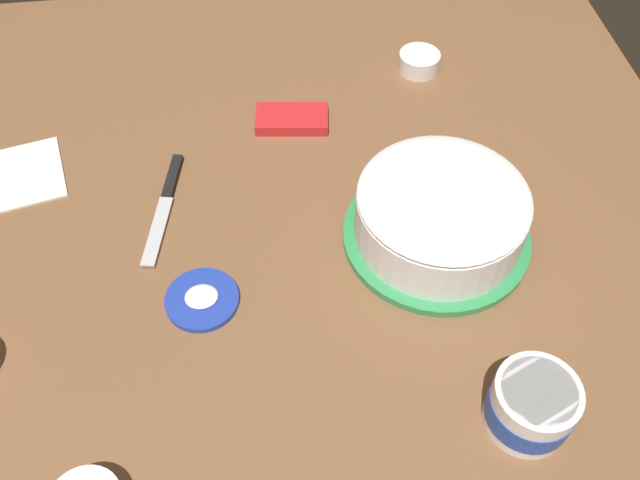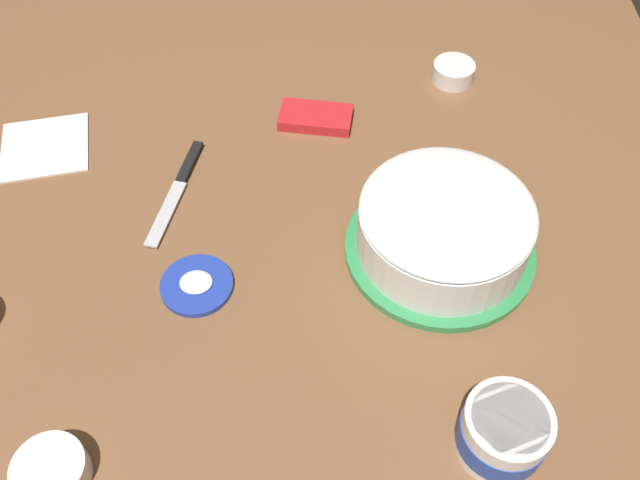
% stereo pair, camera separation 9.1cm
% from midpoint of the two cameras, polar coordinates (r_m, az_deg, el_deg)
% --- Properties ---
extents(ground_plane, '(1.54, 1.54, 0.00)m').
position_cam_midpoint_polar(ground_plane, '(1.06, -7.84, -2.02)').
color(ground_plane, brown).
extents(frosted_cake, '(0.29, 0.29, 0.11)m').
position_cam_midpoint_polar(frosted_cake, '(1.04, 7.59, 1.84)').
color(frosted_cake, '#339351').
rests_on(frosted_cake, ground_plane).
extents(frosting_tub, '(0.11, 0.11, 0.09)m').
position_cam_midpoint_polar(frosting_tub, '(0.91, 14.53, -13.44)').
color(frosting_tub, white).
rests_on(frosting_tub, ground_plane).
extents(frosting_tub_lid, '(0.11, 0.11, 0.02)m').
position_cam_midpoint_polar(frosting_tub_lid, '(1.02, -12.39, -5.02)').
color(frosting_tub_lid, '#233DAD').
rests_on(frosting_tub_lid, ground_plane).
extents(spreading_knife, '(0.07, 0.24, 0.01)m').
position_cam_midpoint_polar(spreading_knife, '(1.16, -14.95, 3.29)').
color(spreading_knife, silver).
rests_on(spreading_knife, ground_plane).
extents(sprinkle_bowl_yellow, '(0.08, 0.08, 0.04)m').
position_cam_midpoint_polar(sprinkle_bowl_yellow, '(1.38, 6.39, 14.57)').
color(sprinkle_bowl_yellow, white).
rests_on(sprinkle_bowl_yellow, ground_plane).
extents(candy_box_lower, '(0.14, 0.09, 0.02)m').
position_cam_midpoint_polar(candy_box_lower, '(1.26, -4.48, 9.99)').
color(candy_box_lower, red).
rests_on(candy_box_lower, ground_plane).
extents(paper_napkin, '(0.18, 0.18, 0.01)m').
position_cam_midpoint_polar(paper_napkin, '(1.29, -25.94, 4.77)').
color(paper_napkin, white).
rests_on(paper_napkin, ground_plane).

